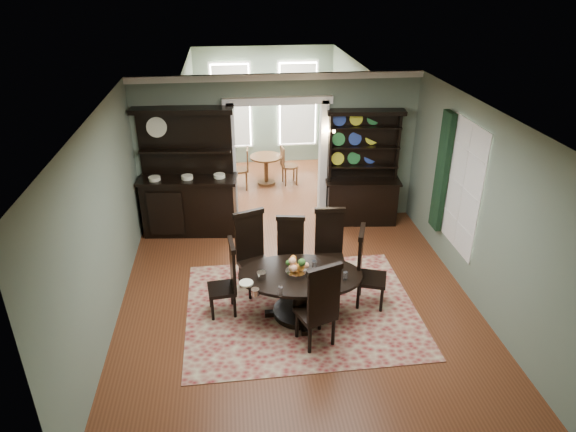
{
  "coord_description": "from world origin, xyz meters",
  "views": [
    {
      "loc": [
        -0.92,
        -6.54,
        4.81
      ],
      "look_at": [
        -0.08,
        0.6,
        1.26
      ],
      "focal_mm": 32.0,
      "sensor_mm": 36.0,
      "label": 1
    }
  ],
  "objects_px": {
    "dining_table": "(300,287)",
    "welsh_dresser": "(362,183)",
    "parlor_table": "(266,166)",
    "sideboard": "(189,191)"
  },
  "relations": [
    {
      "from": "dining_table",
      "to": "parlor_table",
      "type": "height_order",
      "value": "dining_table"
    },
    {
      "from": "sideboard",
      "to": "parlor_table",
      "type": "height_order",
      "value": "sideboard"
    },
    {
      "from": "parlor_table",
      "to": "sideboard",
      "type": "bearing_deg",
      "value": -126.66
    },
    {
      "from": "dining_table",
      "to": "sideboard",
      "type": "xyz_separation_m",
      "value": [
        -1.76,
        2.97,
        0.36
      ]
    },
    {
      "from": "sideboard",
      "to": "welsh_dresser",
      "type": "relative_size",
      "value": 1.06
    },
    {
      "from": "dining_table",
      "to": "welsh_dresser",
      "type": "bearing_deg",
      "value": 68.24
    },
    {
      "from": "dining_table",
      "to": "welsh_dresser",
      "type": "xyz_separation_m",
      "value": [
        1.67,
        3.0,
        0.34
      ]
    },
    {
      "from": "welsh_dresser",
      "to": "sideboard",
      "type": "bearing_deg",
      "value": -173.67
    },
    {
      "from": "dining_table",
      "to": "sideboard",
      "type": "height_order",
      "value": "sideboard"
    },
    {
      "from": "dining_table",
      "to": "parlor_table",
      "type": "relative_size",
      "value": 2.57
    }
  ]
}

